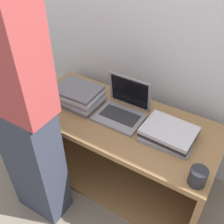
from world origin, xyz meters
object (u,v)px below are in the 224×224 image
(laptop_open, at_px, (123,109))
(laptop_stack_left, at_px, (79,95))
(laptop_stack_right, at_px, (169,133))
(person, at_px, (18,101))
(mug, at_px, (198,177))

(laptop_open, height_order, laptop_stack_left, laptop_open)
(laptop_stack_right, bearing_deg, laptop_stack_left, 179.82)
(laptop_open, bearing_deg, laptop_stack_left, -173.02)
(laptop_open, distance_m, laptop_stack_right, 0.35)
(laptop_stack_right, bearing_deg, laptop_open, 172.86)
(laptop_stack_left, bearing_deg, person, -88.70)
(laptop_open, height_order, person, person)
(laptop_stack_right, relative_size, mug, 3.22)
(laptop_open, distance_m, person, 0.68)
(laptop_stack_left, height_order, person, person)
(mug, bearing_deg, person, -164.40)
(laptop_open, relative_size, person, 0.17)
(laptop_open, xyz_separation_m, laptop_stack_left, (-0.33, -0.04, 0.01))
(mug, bearing_deg, laptop_stack_left, 165.93)
(laptop_stack_right, bearing_deg, person, -143.96)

